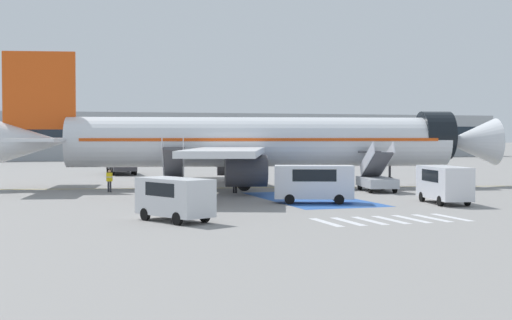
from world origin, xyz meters
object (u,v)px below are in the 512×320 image
boarding_stairs_aft (173,179)px  ground_crew_1 (109,179)px  ground_crew_0 (235,181)px  airliner (252,142)px  service_van_0 (175,196)px  boarding_stairs_forward (377,179)px  service_van_2 (314,181)px  traffic_cone_0 (207,196)px  terminal_building (200,136)px  service_van_1 (444,182)px  fuel_tanker (121,158)px  baggage_cart (300,188)px

boarding_stairs_aft → ground_crew_1: bearing=167.7°
boarding_stairs_aft → ground_crew_0: 4.67m
ground_crew_0 → ground_crew_1: ground_crew_1 is taller
boarding_stairs_aft → ground_crew_1: 4.98m
airliner → service_van_0: size_ratio=8.92×
boarding_stairs_forward → service_van_2: (-8.34, -7.47, 0.45)m
service_van_2 → traffic_cone_0: size_ratio=7.72×
boarding_stairs_forward → terminal_building: terminal_building is taller
boarding_stairs_aft → service_van_1: 20.10m
service_van_0 → ground_crew_1: service_van_0 is taller
fuel_tanker → terminal_building: bearing=69.1°
traffic_cone_0 → terminal_building: 89.04m
boarding_stairs_forward → boarding_stairs_aft: bearing=-180.0°
service_van_1 → terminal_building: terminal_building is taller
service_van_2 → ground_crew_0: bearing=-144.4°
terminal_building → baggage_cart: bearing=-98.0°
boarding_stairs_aft → baggage_cart: size_ratio=1.93×
boarding_stairs_forward → service_van_1: bearing=-80.9°
fuel_tanker → baggage_cart: 31.45m
ground_crew_1 → terminal_building: size_ratio=0.01×
airliner → traffic_cone_0: (-6.46, -10.39, -3.41)m
service_van_2 → terminal_building: size_ratio=0.04×
airliner → baggage_cart: bearing=36.1°
fuel_tanker → traffic_cone_0: (1.22, -35.15, -1.46)m
fuel_tanker → terminal_building: terminal_building is taller
fuel_tanker → ground_crew_1: fuel_tanker is taller
boarding_stairs_aft → baggage_cart: 9.68m
boarding_stairs_aft → service_van_0: (-3.43, -17.70, 0.28)m
boarding_stairs_aft → fuel_tanker: (-0.43, 27.86, 0.79)m
ground_crew_0 → service_van_2: bearing=-66.6°
ground_crew_1 → boarding_stairs_forward: bearing=12.9°
boarding_stairs_forward → boarding_stairs_aft: (-15.30, 3.38, 0.04)m
boarding_stairs_aft → service_van_2: (6.95, -10.85, 0.41)m
airliner → boarding_stairs_forward: bearing=63.7°
fuel_tanker → service_van_2: bearing=-77.6°
fuel_tanker → baggage_cart: bearing=-70.1°
baggage_cart → ground_crew_1: 14.57m
boarding_stairs_aft → ground_crew_0: bearing=-8.0°
service_van_2 → ground_crew_1: 17.30m
service_van_1 → boarding_stairs_aft: bearing=146.9°
boarding_stairs_forward → ground_crew_1: size_ratio=3.23×
boarding_stairs_forward → ground_crew_0: 11.07m
service_van_2 → terminal_building: bearing=-168.8°
service_van_0 → service_van_2: size_ratio=0.88×
boarding_stairs_aft → ground_crew_1: size_ratio=3.23×
fuel_tanker → terminal_building: size_ratio=0.08×
service_van_1 → service_van_2: bearing=169.6°
service_van_1 → traffic_cone_0: service_van_1 is taller
boarding_stairs_forward → traffic_cone_0: boarding_stairs_forward is taller
boarding_stairs_forward → boarding_stairs_aft: boarding_stairs_aft is taller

